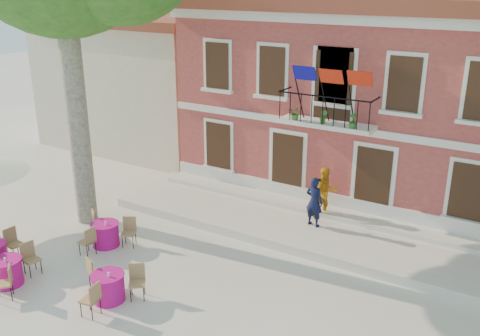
% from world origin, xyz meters
% --- Properties ---
extents(ground, '(90.00, 90.00, 0.00)m').
position_xyz_m(ground, '(0.00, 0.00, 0.00)').
color(ground, beige).
rests_on(ground, ground).
extents(main_building, '(13.50, 9.59, 7.50)m').
position_xyz_m(main_building, '(2.00, 9.99, 3.78)').
color(main_building, '#B94F43').
rests_on(main_building, ground).
extents(neighbor_west, '(9.40, 9.40, 6.40)m').
position_xyz_m(neighbor_west, '(-9.50, 11.00, 3.22)').
color(neighbor_west, beige).
rests_on(neighbor_west, ground).
extents(terrace, '(14.00, 3.40, 0.30)m').
position_xyz_m(terrace, '(2.00, 4.40, 0.15)').
color(terrace, silver).
rests_on(terrace, ground).
extents(pedestrian_navy, '(0.68, 0.50, 1.70)m').
position_xyz_m(pedestrian_navy, '(2.17, 4.43, 1.15)').
color(pedestrian_navy, black).
rests_on(pedestrian_navy, terrace).
extents(pedestrian_orange, '(1.09, 1.08, 1.77)m').
position_xyz_m(pedestrian_orange, '(2.22, 5.25, 1.19)').
color(pedestrian_orange, orange).
rests_on(pedestrian_orange, terrace).
extents(cafe_table_1, '(1.84, 1.77, 0.95)m').
position_xyz_m(cafe_table_1, '(-3.83, -2.90, 0.43)').
color(cafe_table_1, '#C2127F').
rests_on(cafe_table_1, ground).
extents(cafe_table_3, '(1.87, 1.66, 0.95)m').
position_xyz_m(cafe_table_3, '(-3.13, 0.21, 0.43)').
color(cafe_table_3, '#C2127F').
rests_on(cafe_table_3, ground).
extents(cafe_table_4, '(1.86, 1.73, 0.95)m').
position_xyz_m(cafe_table_4, '(-0.85, -2.00, 0.43)').
color(cafe_table_4, '#C2127F').
rests_on(cafe_table_4, ground).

